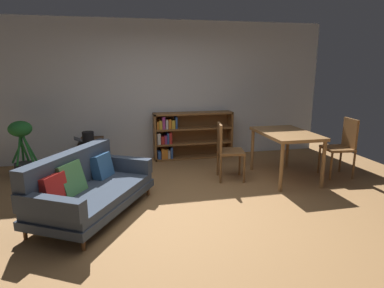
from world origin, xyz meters
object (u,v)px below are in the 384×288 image
(open_laptop, at_px, (88,141))
(dining_chair_near, at_px, (226,148))
(desk_speaker, at_px, (88,139))
(bookshelf, at_px, (187,135))
(media_console, at_px, (91,158))
(dining_chair_far, at_px, (342,144))
(fabric_couch, at_px, (87,187))
(potted_floor_plant, at_px, (22,147))
(dining_table, at_px, (286,137))

(open_laptop, bearing_deg, dining_chair_near, -22.07)
(desk_speaker, bearing_deg, bookshelf, 25.29)
(media_console, distance_m, dining_chair_far, 4.31)
(fabric_couch, bearing_deg, open_laptop, 93.36)
(fabric_couch, distance_m, potted_floor_plant, 2.01)
(media_console, bearing_deg, bookshelf, 17.96)
(dining_chair_near, bearing_deg, media_console, 159.06)
(dining_table, height_order, dining_chair_far, dining_chair_far)
(media_console, relative_size, bookshelf, 0.76)
(open_laptop, xyz_separation_m, potted_floor_plant, (-1.03, -0.12, -0.02))
(dining_table, bearing_deg, dining_chair_far, -5.51)
(fabric_couch, xyz_separation_m, dining_chair_near, (2.13, 0.86, 0.17))
(media_console, height_order, dining_table, dining_table)
(fabric_couch, height_order, dining_chair_far, dining_chair_far)
(media_console, distance_m, desk_speaker, 0.49)
(fabric_couch, distance_m, dining_chair_near, 2.31)
(desk_speaker, bearing_deg, media_console, 89.89)
(desk_speaker, xyz_separation_m, bookshelf, (1.85, 0.88, -0.19))
(media_console, height_order, bookshelf, bookshelf)
(potted_floor_plant, bearing_deg, dining_table, -12.88)
(desk_speaker, distance_m, dining_chair_near, 2.28)
(open_laptop, xyz_separation_m, dining_table, (3.20, -1.08, 0.14))
(media_console, distance_m, open_laptop, 0.30)
(open_laptop, relative_size, desk_speaker, 1.75)
(fabric_couch, bearing_deg, dining_table, 12.51)
(fabric_couch, relative_size, potted_floor_plant, 1.98)
(open_laptop, height_order, dining_chair_far, dining_chair_far)
(open_laptop, bearing_deg, fabric_couch, -86.64)
(fabric_couch, distance_m, open_laptop, 1.78)
(desk_speaker, bearing_deg, open_laptop, 95.95)
(open_laptop, height_order, dining_chair_near, dining_chair_near)
(dining_table, bearing_deg, open_laptop, 161.28)
(dining_chair_far, bearing_deg, fabric_couch, -171.78)
(desk_speaker, relative_size, dining_chair_far, 0.26)
(dining_table, height_order, dining_chair_near, dining_chair_near)
(media_console, distance_m, bookshelf, 1.96)
(open_laptop, bearing_deg, dining_table, -18.72)
(dining_table, bearing_deg, media_console, 162.14)
(bookshelf, bearing_deg, dining_chair_far, -36.71)
(dining_table, bearing_deg, dining_chair_near, 169.57)
(desk_speaker, xyz_separation_m, dining_chair_far, (4.16, -0.84, -0.11))
(potted_floor_plant, bearing_deg, dining_chair_near, -13.59)
(dining_table, height_order, bookshelf, bookshelf)
(dining_chair_near, bearing_deg, dining_chair_far, -7.95)
(media_console, xyz_separation_m, dining_chair_far, (4.16, -1.12, 0.29))
(media_console, bearing_deg, dining_chair_far, -15.02)
(desk_speaker, height_order, potted_floor_plant, potted_floor_plant)
(desk_speaker, relative_size, dining_table, 0.22)
(potted_floor_plant, bearing_deg, bookshelf, 12.59)
(desk_speaker, xyz_separation_m, potted_floor_plant, (-1.07, 0.22, -0.12))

